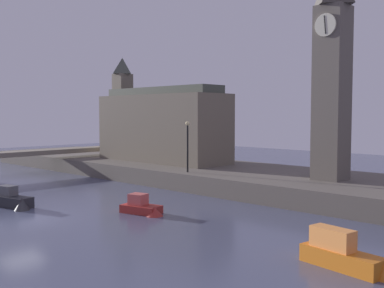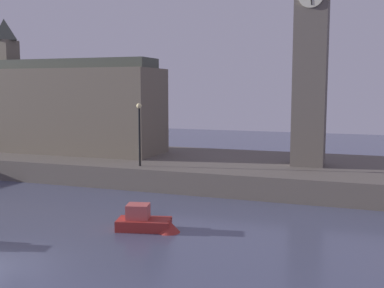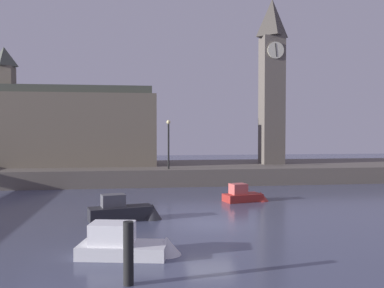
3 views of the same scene
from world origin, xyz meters
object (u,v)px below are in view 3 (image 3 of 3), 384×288
(clock_tower, at_px, (272,79))
(mooring_post_left, at_px, (128,253))
(streetlamp, at_px, (169,139))
(boat_dinghy_red, at_px, (247,196))
(boat_ferry_white, at_px, (133,245))
(boat_barge_dark, at_px, (126,211))
(parliament_hall, at_px, (73,126))

(clock_tower, relative_size, mooring_post_left, 8.25)
(clock_tower, xyz_separation_m, streetlamp, (-10.90, -4.27, -6.01))
(streetlamp, xyz_separation_m, boat_dinghy_red, (4.74, -8.81, -3.77))
(boat_ferry_white, distance_m, boat_barge_dark, 6.62)
(mooring_post_left, bearing_deg, boat_dinghy_red, 61.81)
(boat_dinghy_red, bearing_deg, clock_tower, 64.77)
(clock_tower, xyz_separation_m, mooring_post_left, (-14.01, -27.72, -9.16))
(clock_tower, height_order, boat_ferry_white, clock_tower)
(boat_dinghy_red, relative_size, boat_ferry_white, 0.79)
(boat_dinghy_red, relative_size, boat_barge_dark, 0.82)
(boat_barge_dark, bearing_deg, boat_ferry_white, -86.44)
(boat_dinghy_red, distance_m, boat_ferry_white, 13.94)
(mooring_post_left, bearing_deg, boat_barge_dark, 91.72)
(clock_tower, bearing_deg, parliament_hall, 178.23)
(boat_barge_dark, bearing_deg, parliament_hall, 106.39)
(clock_tower, height_order, streetlamp, clock_tower)
(boat_dinghy_red, bearing_deg, boat_barge_dark, -148.49)
(streetlamp, distance_m, boat_dinghy_red, 10.69)
(parliament_hall, distance_m, boat_dinghy_red, 19.94)
(clock_tower, height_order, boat_barge_dark, clock_tower)
(clock_tower, height_order, boat_dinghy_red, clock_tower)
(streetlamp, distance_m, mooring_post_left, 23.87)
(mooring_post_left, height_order, boat_barge_dark, mooring_post_left)
(mooring_post_left, bearing_deg, boat_ferry_white, 87.71)
(boat_dinghy_red, bearing_deg, parliament_hall, 134.87)
(streetlamp, height_order, boat_barge_dark, streetlamp)
(clock_tower, relative_size, boat_dinghy_red, 4.90)
(clock_tower, distance_m, mooring_post_left, 32.39)
(mooring_post_left, height_order, boat_ferry_white, mooring_post_left)
(clock_tower, bearing_deg, boat_barge_dark, -128.36)
(streetlamp, bearing_deg, parliament_hall, 151.25)
(boat_dinghy_red, bearing_deg, boat_ferry_white, -123.67)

